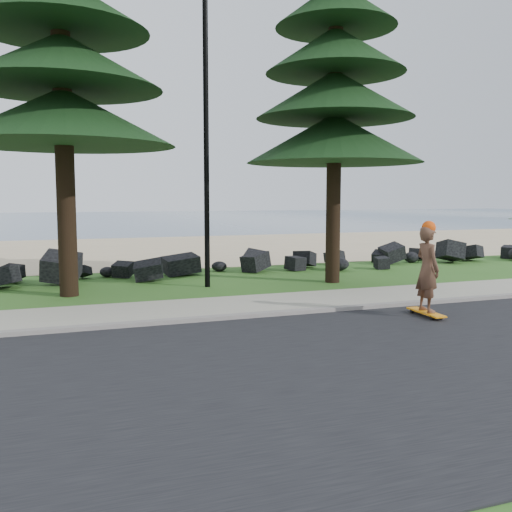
# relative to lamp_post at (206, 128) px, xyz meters

# --- Properties ---
(ground) EXTENTS (160.00, 160.00, 0.00)m
(ground) POSITION_rel_lamp_post_xyz_m (0.00, -3.20, -4.13)
(ground) COLOR #2E5D1D
(ground) RESTS_ON ground
(road) EXTENTS (160.00, 7.00, 0.02)m
(road) POSITION_rel_lamp_post_xyz_m (0.00, -7.70, -4.12)
(road) COLOR black
(road) RESTS_ON ground
(kerb) EXTENTS (160.00, 0.20, 0.10)m
(kerb) POSITION_rel_lamp_post_xyz_m (0.00, -4.10, -4.08)
(kerb) COLOR gray
(kerb) RESTS_ON ground
(sidewalk) EXTENTS (160.00, 2.00, 0.08)m
(sidewalk) POSITION_rel_lamp_post_xyz_m (0.00, -3.00, -4.09)
(sidewalk) COLOR gray
(sidewalk) RESTS_ON ground
(beach_sand) EXTENTS (160.00, 15.00, 0.01)m
(beach_sand) POSITION_rel_lamp_post_xyz_m (0.00, 11.30, -4.13)
(beach_sand) COLOR tan
(beach_sand) RESTS_ON ground
(ocean) EXTENTS (160.00, 58.00, 0.01)m
(ocean) POSITION_rel_lamp_post_xyz_m (0.00, 47.80, -4.13)
(ocean) COLOR #3F5A79
(ocean) RESTS_ON ground
(seawall_boulders) EXTENTS (60.00, 2.40, 1.10)m
(seawall_boulders) POSITION_rel_lamp_post_xyz_m (0.00, 2.40, -4.13)
(seawall_boulders) COLOR black
(seawall_boulders) RESTS_ON ground
(lamp_post) EXTENTS (0.25, 0.14, 8.14)m
(lamp_post) POSITION_rel_lamp_post_xyz_m (0.00, 0.00, 0.00)
(lamp_post) COLOR black
(lamp_post) RESTS_ON ground
(skateboarder) EXTENTS (0.43, 1.03, 1.90)m
(skateboarder) POSITION_rel_lamp_post_xyz_m (3.07, -5.20, -3.18)
(skateboarder) COLOR orange
(skateboarder) RESTS_ON ground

